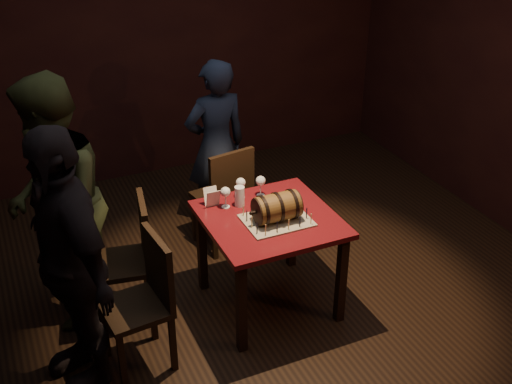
{
  "coord_description": "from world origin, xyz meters",
  "views": [
    {
      "loc": [
        -1.54,
        -3.44,
        3.05
      ],
      "look_at": [
        0.03,
        0.05,
        0.95
      ],
      "focal_mm": 45.0,
      "sensor_mm": 36.0,
      "label": 1
    }
  ],
  "objects_px": {
    "pub_table": "(269,230)",
    "wine_glass_left": "(225,193)",
    "chair_left_front": "(146,295)",
    "person_left_front": "(69,261)",
    "wine_glass_mid": "(241,184)",
    "pint_of_ale": "(240,197)",
    "chair_back": "(226,193)",
    "barrel_cake": "(277,207)",
    "person_left_rear": "(56,205)",
    "person_back": "(216,146)",
    "chair_left_rear": "(132,254)",
    "wine_glass_right": "(261,182)"
  },
  "relations": [
    {
      "from": "chair_left_front",
      "to": "person_left_front",
      "type": "distance_m",
      "value": 0.55
    },
    {
      "from": "pub_table",
      "to": "chair_left_front",
      "type": "bearing_deg",
      "value": -167.72
    },
    {
      "from": "pub_table",
      "to": "person_back",
      "type": "distance_m",
      "value": 1.25
    },
    {
      "from": "pint_of_ale",
      "to": "chair_left_rear",
      "type": "height_order",
      "value": "chair_left_rear"
    },
    {
      "from": "pint_of_ale",
      "to": "person_left_rear",
      "type": "height_order",
      "value": "person_left_rear"
    },
    {
      "from": "wine_glass_right",
      "to": "person_left_rear",
      "type": "bearing_deg",
      "value": 171.81
    },
    {
      "from": "barrel_cake",
      "to": "chair_back",
      "type": "height_order",
      "value": "barrel_cake"
    },
    {
      "from": "wine_glass_right",
      "to": "person_back",
      "type": "relative_size",
      "value": 0.11
    },
    {
      "from": "wine_glass_right",
      "to": "chair_left_front",
      "type": "height_order",
      "value": "chair_left_front"
    },
    {
      "from": "wine_glass_left",
      "to": "pint_of_ale",
      "type": "bearing_deg",
      "value": -10.53
    },
    {
      "from": "wine_glass_mid",
      "to": "pint_of_ale",
      "type": "relative_size",
      "value": 1.07
    },
    {
      "from": "pint_of_ale",
      "to": "person_left_rear",
      "type": "bearing_deg",
      "value": 167.34
    },
    {
      "from": "person_left_front",
      "to": "wine_glass_left",
      "type": "bearing_deg",
      "value": 96.68
    },
    {
      "from": "person_back",
      "to": "wine_glass_mid",
      "type": "bearing_deg",
      "value": 77.1
    },
    {
      "from": "barrel_cake",
      "to": "person_left_front",
      "type": "bearing_deg",
      "value": -176.44
    },
    {
      "from": "pub_table",
      "to": "person_left_front",
      "type": "height_order",
      "value": "person_left_front"
    },
    {
      "from": "wine_glass_right",
      "to": "person_left_rear",
      "type": "distance_m",
      "value": 1.44
    },
    {
      "from": "pub_table",
      "to": "wine_glass_left",
      "type": "xyz_separation_m",
      "value": [
        -0.23,
        0.25,
        0.23
      ]
    },
    {
      "from": "chair_back",
      "to": "chair_left_front",
      "type": "height_order",
      "value": "same"
    },
    {
      "from": "barrel_cake",
      "to": "chair_back",
      "type": "bearing_deg",
      "value": 91.41
    },
    {
      "from": "barrel_cake",
      "to": "wine_glass_mid",
      "type": "bearing_deg",
      "value": 103.14
    },
    {
      "from": "wine_glass_mid",
      "to": "chair_left_front",
      "type": "bearing_deg",
      "value": -148.47
    },
    {
      "from": "wine_glass_right",
      "to": "person_left_front",
      "type": "bearing_deg",
      "value": -162.4
    },
    {
      "from": "wine_glass_mid",
      "to": "person_back",
      "type": "bearing_deg",
      "value": 80.27
    },
    {
      "from": "chair_left_rear",
      "to": "pint_of_ale",
      "type": "bearing_deg",
      "value": -3.74
    },
    {
      "from": "person_back",
      "to": "person_left_rear",
      "type": "relative_size",
      "value": 0.85
    },
    {
      "from": "pub_table",
      "to": "wine_glass_mid",
      "type": "xyz_separation_m",
      "value": [
        -0.08,
        0.34,
        0.23
      ]
    },
    {
      "from": "chair_left_rear",
      "to": "person_back",
      "type": "height_order",
      "value": "person_back"
    },
    {
      "from": "pub_table",
      "to": "person_back",
      "type": "bearing_deg",
      "value": 86.31
    },
    {
      "from": "barrel_cake",
      "to": "chair_left_front",
      "type": "relative_size",
      "value": 0.39
    },
    {
      "from": "wine_glass_mid",
      "to": "person_left_front",
      "type": "bearing_deg",
      "value": -159.38
    },
    {
      "from": "barrel_cake",
      "to": "pint_of_ale",
      "type": "bearing_deg",
      "value": 115.84
    },
    {
      "from": "chair_back",
      "to": "person_left_front",
      "type": "height_order",
      "value": "person_left_front"
    },
    {
      "from": "person_back",
      "to": "person_left_rear",
      "type": "bearing_deg",
      "value": 23.86
    },
    {
      "from": "pub_table",
      "to": "wine_glass_left",
      "type": "height_order",
      "value": "wine_glass_left"
    },
    {
      "from": "chair_back",
      "to": "pub_table",
      "type": "bearing_deg",
      "value": -89.82
    },
    {
      "from": "wine_glass_mid",
      "to": "wine_glass_right",
      "type": "xyz_separation_m",
      "value": [
        0.14,
        -0.03,
        0.0
      ]
    },
    {
      "from": "wine_glass_right",
      "to": "chair_left_front",
      "type": "relative_size",
      "value": 0.17
    },
    {
      "from": "wine_glass_left",
      "to": "person_back",
      "type": "xyz_separation_m",
      "value": [
        0.31,
        0.99,
        -0.11
      ]
    },
    {
      "from": "chair_back",
      "to": "chair_left_rear",
      "type": "distance_m",
      "value": 1.07
    },
    {
      "from": "person_left_rear",
      "to": "person_back",
      "type": "bearing_deg",
      "value": 129.71
    },
    {
      "from": "pub_table",
      "to": "chair_left_front",
      "type": "relative_size",
      "value": 0.97
    },
    {
      "from": "wine_glass_left",
      "to": "pint_of_ale",
      "type": "distance_m",
      "value": 0.11
    },
    {
      "from": "wine_glass_mid",
      "to": "person_left_front",
      "type": "distance_m",
      "value": 1.4
    },
    {
      "from": "wine_glass_mid",
      "to": "person_left_front",
      "type": "xyz_separation_m",
      "value": [
        -1.31,
        -0.49,
        0.01
      ]
    },
    {
      "from": "chair_left_front",
      "to": "person_back",
      "type": "relative_size",
      "value": 0.61
    },
    {
      "from": "person_left_front",
      "to": "person_left_rear",
      "type": "bearing_deg",
      "value": 164.39
    },
    {
      "from": "person_back",
      "to": "person_left_rear",
      "type": "xyz_separation_m",
      "value": [
        -1.44,
        -0.73,
        0.14
      ]
    },
    {
      "from": "barrel_cake",
      "to": "person_back",
      "type": "relative_size",
      "value": 0.24
    },
    {
      "from": "wine_glass_left",
      "to": "person_left_rear",
      "type": "bearing_deg",
      "value": 167.16
    }
  ]
}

